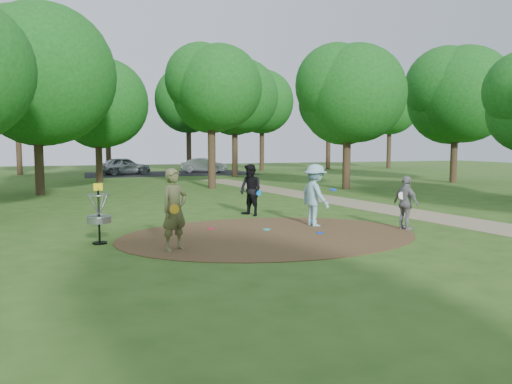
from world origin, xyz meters
name	(u,v)px	position (x,y,z in m)	size (l,w,h in m)	color
ground	(270,235)	(0.00, 0.00, 0.00)	(100.00, 100.00, 0.00)	#2D5119
dirt_clearing	(270,235)	(0.00, 0.00, 0.01)	(8.40, 8.40, 0.02)	#47301C
footpath	(421,215)	(6.50, 2.00, 0.01)	(2.00, 40.00, 0.01)	#8C7A5B
parking_lot	(171,174)	(2.00, 30.00, 0.00)	(14.00, 8.00, 0.01)	black
player_observer_with_disc	(174,210)	(-2.82, -1.11, 0.98)	(0.85, 0.77, 1.96)	#62653A
player_throwing_with_disc	(315,195)	(1.86, 1.03, 0.96)	(1.20, 1.34, 1.91)	#8BC1CF
player_walking_with_disc	(251,190)	(0.68, 3.80, 0.91)	(1.01, 1.10, 1.83)	black
player_waiting_with_disc	(406,203)	(4.10, -0.44, 0.80)	(0.54, 0.98, 1.60)	gray
disc_ground_cyan	(267,229)	(0.19, 0.79, 0.03)	(0.22, 0.22, 0.02)	#19CDCE
disc_ground_blue	(320,233)	(1.42, -0.23, 0.03)	(0.22, 0.22, 0.02)	blue
disc_ground_red	(211,229)	(-1.33, 1.44, 0.03)	(0.22, 0.22, 0.02)	#DA1545
car_left	(124,166)	(-1.85, 29.89, 0.72)	(1.71, 4.24, 1.44)	#A4A6AC
car_right	(204,165)	(5.09, 30.57, 0.64)	(1.36, 3.89, 1.28)	#ABAEB3
disc_golf_basket	(99,210)	(-4.50, 0.30, 0.87)	(0.63, 0.63, 1.54)	black
tree_ring	(233,81)	(1.42, 8.54, 5.25)	(37.67, 45.68, 9.09)	#332316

